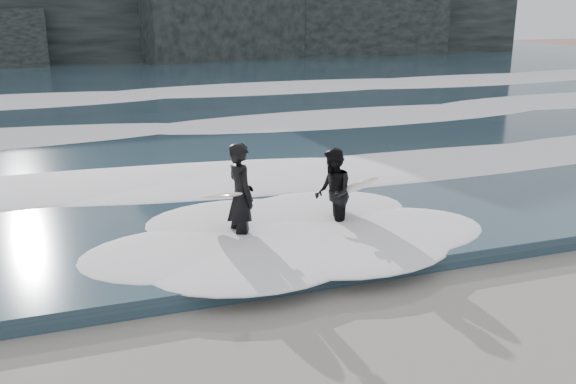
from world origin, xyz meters
The scene contains 6 objects.
sea centered at (0.00, 29.00, 0.15)m, with size 90.00×52.00×0.30m, color #243947.
foam_near centered at (0.00, 9.00, 0.40)m, with size 60.00×3.20×0.20m, color white.
foam_mid centered at (0.00, 16.00, 0.42)m, with size 60.00×4.00×0.24m, color white.
foam_far centered at (0.00, 25.00, 0.45)m, with size 60.00×4.80×0.30m, color white.
surfer_left centered at (0.32, 5.24, 1.01)m, with size 1.06×2.06×2.01m.
surfer_right centered at (2.26, 5.24, 0.88)m, with size 1.17×1.77×1.76m.
Camera 1 is at (-2.57, -5.63, 4.43)m, focal length 40.00 mm.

